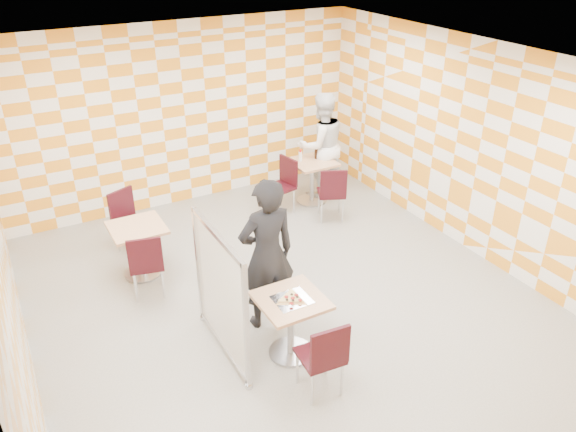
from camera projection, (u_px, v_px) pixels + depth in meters
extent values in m
plane|color=#999993|center=(289.00, 304.00, 7.15)|extent=(7.00, 7.00, 0.00)
plane|color=white|center=(289.00, 67.00, 5.74)|extent=(7.00, 7.00, 0.00)
plane|color=white|center=(185.00, 116.00, 9.15)|extent=(6.00, 0.00, 6.00)
plane|color=white|center=(4.00, 268.00, 5.17)|extent=(0.00, 7.00, 7.00)
plane|color=white|center=(479.00, 152.00, 7.73)|extent=(0.00, 7.00, 7.00)
cube|color=tan|center=(291.00, 300.00, 6.00)|extent=(0.70, 0.70, 0.04)
cylinder|color=#A5A5AA|center=(291.00, 327.00, 6.17)|extent=(0.08, 0.08, 0.70)
cylinder|color=#A5A5AA|center=(291.00, 352.00, 6.34)|extent=(0.50, 0.50, 0.03)
cube|color=tan|center=(312.00, 162.00, 9.41)|extent=(0.70, 0.70, 0.04)
cylinder|color=#A5A5AA|center=(312.00, 182.00, 9.58)|extent=(0.08, 0.08, 0.70)
cylinder|color=#A5A5AA|center=(311.00, 200.00, 9.74)|extent=(0.50, 0.50, 0.03)
cube|color=tan|center=(137.00, 228.00, 7.41)|extent=(0.70, 0.70, 0.04)
cylinder|color=#A5A5AA|center=(140.00, 251.00, 7.58)|extent=(0.08, 0.08, 0.70)
cylinder|color=#A5A5AA|center=(143.00, 273.00, 7.75)|extent=(0.50, 0.50, 0.03)
cube|color=black|center=(320.00, 356.00, 5.65)|extent=(0.45, 0.45, 0.04)
cube|color=black|center=(330.00, 349.00, 5.37)|extent=(0.42, 0.07, 0.45)
cylinder|color=silver|center=(326.00, 358.00, 5.96)|extent=(0.03, 0.03, 0.43)
cylinder|color=silver|center=(297.00, 367.00, 5.83)|extent=(0.03, 0.03, 0.43)
cylinder|color=silver|center=(342.00, 379.00, 5.68)|extent=(0.03, 0.03, 0.43)
cylinder|color=silver|center=(312.00, 389.00, 5.56)|extent=(0.03, 0.03, 0.43)
cube|color=black|center=(331.00, 193.00, 9.00)|extent=(0.56, 0.56, 0.04)
cube|color=black|center=(334.00, 184.00, 8.70)|extent=(0.40, 0.21, 0.45)
cylinder|color=silver|center=(339.00, 201.00, 9.27)|extent=(0.03, 0.03, 0.43)
cylinder|color=silver|center=(319.00, 202.00, 9.25)|extent=(0.03, 0.03, 0.43)
cylinder|color=silver|center=(343.00, 211.00, 8.97)|extent=(0.03, 0.03, 0.43)
cylinder|color=silver|center=(322.00, 211.00, 8.95)|extent=(0.03, 0.03, 0.43)
cube|color=black|center=(279.00, 188.00, 9.18)|extent=(0.50, 0.50, 0.04)
cube|color=black|center=(289.00, 170.00, 9.17)|extent=(0.12, 0.42, 0.45)
cylinder|color=silver|center=(265.00, 200.00, 9.30)|extent=(0.03, 0.03, 0.43)
cylinder|color=silver|center=(278.00, 207.00, 9.07)|extent=(0.03, 0.03, 0.43)
cylinder|color=silver|center=(281.00, 194.00, 9.50)|extent=(0.03, 0.03, 0.43)
cylinder|color=silver|center=(294.00, 201.00, 9.27)|extent=(0.03, 0.03, 0.43)
cube|color=black|center=(147.00, 264.00, 7.16)|extent=(0.51, 0.51, 0.04)
cube|color=black|center=(145.00, 255.00, 6.87)|extent=(0.42, 0.14, 0.45)
cylinder|color=silver|center=(161.00, 270.00, 7.45)|extent=(0.03, 0.03, 0.43)
cylinder|color=silver|center=(135.00, 274.00, 7.37)|extent=(0.03, 0.03, 0.43)
cylinder|color=silver|center=(163.00, 284.00, 7.16)|extent=(0.03, 0.03, 0.43)
cylinder|color=silver|center=(136.00, 288.00, 7.08)|extent=(0.03, 0.03, 0.43)
cube|color=black|center=(132.00, 223.00, 8.10)|extent=(0.55, 0.55, 0.04)
cube|color=black|center=(121.00, 204.00, 8.09)|extent=(0.40, 0.21, 0.45)
cylinder|color=silver|center=(133.00, 246.00, 8.00)|extent=(0.03, 0.03, 0.43)
cylinder|color=silver|center=(151.00, 236.00, 8.24)|extent=(0.03, 0.03, 0.43)
cylinder|color=silver|center=(118.00, 239.00, 8.18)|extent=(0.03, 0.03, 0.43)
cylinder|color=silver|center=(136.00, 229.00, 8.42)|extent=(0.03, 0.03, 0.43)
cube|color=white|center=(221.00, 293.00, 6.00)|extent=(0.02, 1.30, 1.40)
cube|color=#B2B2B7|center=(217.00, 235.00, 5.66)|extent=(0.05, 1.30, 0.05)
cube|color=#B2B2B7|center=(224.00, 345.00, 6.33)|extent=(0.05, 1.30, 0.05)
cube|color=#B2B2B7|center=(247.00, 328.00, 5.49)|extent=(0.05, 0.05, 1.50)
cylinder|color=#B2B2B7|center=(249.00, 386.00, 5.86)|extent=(0.08, 0.08, 0.05)
cube|color=#B2B2B7|center=(199.00, 264.00, 6.50)|extent=(0.05, 0.05, 1.50)
cylinder|color=#B2B2B7|center=(203.00, 318.00, 6.86)|extent=(0.08, 0.08, 0.05)
imported|color=black|center=(267.00, 255.00, 6.41)|extent=(0.70, 0.48, 1.89)
imported|color=white|center=(321.00, 145.00, 9.59)|extent=(0.93, 0.74, 1.83)
cube|color=silver|center=(292.00, 300.00, 5.97)|extent=(0.38, 0.34, 0.01)
cone|color=tan|center=(292.00, 299.00, 5.97)|extent=(0.40, 0.40, 0.02)
cone|color=#F2D88C|center=(291.00, 297.00, 5.98)|extent=(0.33, 0.33, 0.01)
cylinder|color=maroon|center=(292.00, 304.00, 5.85)|extent=(0.04, 0.04, 0.01)
cylinder|color=maroon|center=(300.00, 300.00, 5.91)|extent=(0.04, 0.04, 0.01)
cylinder|color=maroon|center=(293.00, 298.00, 5.94)|extent=(0.04, 0.04, 0.01)
cylinder|color=maroon|center=(286.00, 297.00, 5.96)|extent=(0.04, 0.04, 0.01)
cylinder|color=maroon|center=(296.00, 295.00, 5.99)|extent=(0.04, 0.04, 0.01)
torus|color=black|center=(297.00, 297.00, 5.96)|extent=(0.03, 0.03, 0.01)
torus|color=black|center=(293.00, 300.00, 5.90)|extent=(0.03, 0.03, 0.01)
torus|color=black|center=(292.00, 294.00, 6.00)|extent=(0.03, 0.03, 0.01)
torus|color=black|center=(287.00, 300.00, 5.91)|extent=(0.03, 0.03, 0.01)
cylinder|color=white|center=(300.00, 156.00, 9.37)|extent=(0.06, 0.06, 0.16)
cylinder|color=red|center=(300.00, 151.00, 9.32)|extent=(0.04, 0.04, 0.04)
cylinder|color=black|center=(317.00, 153.00, 9.46)|extent=(0.07, 0.07, 0.20)
cylinder|color=red|center=(317.00, 146.00, 9.41)|extent=(0.03, 0.03, 0.03)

